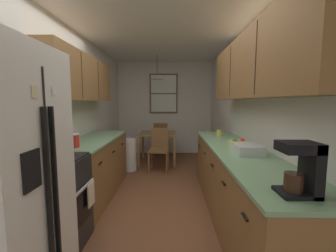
{
  "coord_description": "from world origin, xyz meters",
  "views": [
    {
      "loc": [
        0.2,
        -2.58,
        1.46
      ],
      "look_at": [
        0.13,
        1.44,
        1.01
      ],
      "focal_mm": 23.47,
      "sensor_mm": 36.0,
      "label": 1
    }
  ],
  "objects_px": {
    "coffee_maker": "(303,168)",
    "fruit_bowl": "(238,143)",
    "dish_rack": "(248,149)",
    "storage_canister": "(74,140)",
    "dining_chair_near": "(159,147)",
    "microwave_over_range": "(30,85)",
    "stove_range": "(49,204)",
    "trash_bin": "(129,155)",
    "mug_by_coffeemaker": "(219,133)",
    "dining_chair_far": "(161,138)",
    "dining_table": "(157,137)"
  },
  "relations": [
    {
      "from": "trash_bin",
      "to": "fruit_bowl",
      "type": "bearing_deg",
      "value": -44.92
    },
    {
      "from": "mug_by_coffeemaker",
      "to": "dining_chair_far",
      "type": "bearing_deg",
      "value": 115.14
    },
    {
      "from": "storage_canister",
      "to": "mug_by_coffeemaker",
      "type": "distance_m",
      "value": 2.17
    },
    {
      "from": "coffee_maker",
      "to": "storage_canister",
      "type": "bearing_deg",
      "value": 145.79
    },
    {
      "from": "coffee_maker",
      "to": "microwave_over_range",
      "type": "bearing_deg",
      "value": 160.84
    },
    {
      "from": "storage_canister",
      "to": "coffee_maker",
      "type": "xyz_separation_m",
      "value": [
        1.99,
        -1.35,
        0.08
      ]
    },
    {
      "from": "dining_chair_far",
      "to": "mug_by_coffeemaker",
      "type": "relative_size",
      "value": 8.17
    },
    {
      "from": "mug_by_coffeemaker",
      "to": "storage_canister",
      "type": "bearing_deg",
      "value": -155.53
    },
    {
      "from": "microwave_over_range",
      "to": "storage_canister",
      "type": "distance_m",
      "value": 0.89
    },
    {
      "from": "trash_bin",
      "to": "coffee_maker",
      "type": "height_order",
      "value": "coffee_maker"
    },
    {
      "from": "stove_range",
      "to": "coffee_maker",
      "type": "relative_size",
      "value": 3.4
    },
    {
      "from": "dining_chair_near",
      "to": "trash_bin",
      "type": "relative_size",
      "value": 1.32
    },
    {
      "from": "stove_range",
      "to": "dining_chair_far",
      "type": "xyz_separation_m",
      "value": [
        0.9,
        3.79,
        0.03
      ]
    },
    {
      "from": "dining_table",
      "to": "coffee_maker",
      "type": "bearing_deg",
      "value": -73.77
    },
    {
      "from": "microwave_over_range",
      "to": "stove_range",
      "type": "bearing_deg",
      "value": -0.03
    },
    {
      "from": "storage_canister",
      "to": "dining_table",
      "type": "bearing_deg",
      "value": 71.27
    },
    {
      "from": "microwave_over_range",
      "to": "storage_canister",
      "type": "bearing_deg",
      "value": 80.19
    },
    {
      "from": "dining_chair_near",
      "to": "dining_chair_far",
      "type": "distance_m",
      "value": 1.27
    },
    {
      "from": "microwave_over_range",
      "to": "mug_by_coffeemaker",
      "type": "xyz_separation_m",
      "value": [
        2.08,
        1.52,
        -0.66
      ]
    },
    {
      "from": "dining_table",
      "to": "storage_canister",
      "type": "distance_m",
      "value": 2.7
    },
    {
      "from": "storage_canister",
      "to": "mug_by_coffeemaker",
      "type": "xyz_separation_m",
      "value": [
        1.97,
        0.9,
        -0.03
      ]
    },
    {
      "from": "dining_table",
      "to": "mug_by_coffeemaker",
      "type": "height_order",
      "value": "mug_by_coffeemaker"
    },
    {
      "from": "microwave_over_range",
      "to": "coffee_maker",
      "type": "xyz_separation_m",
      "value": [
        2.1,
        -0.73,
        -0.54
      ]
    },
    {
      "from": "dining_chair_far",
      "to": "mug_by_coffeemaker",
      "type": "distance_m",
      "value": 2.55
    },
    {
      "from": "microwave_over_range",
      "to": "coffee_maker",
      "type": "relative_size",
      "value": 1.95
    },
    {
      "from": "dining_chair_near",
      "to": "trash_bin",
      "type": "height_order",
      "value": "dining_chair_near"
    },
    {
      "from": "dining_chair_near",
      "to": "fruit_bowl",
      "type": "bearing_deg",
      "value": -57.12
    },
    {
      "from": "stove_range",
      "to": "fruit_bowl",
      "type": "relative_size",
      "value": 4.49
    },
    {
      "from": "dining_chair_near",
      "to": "dish_rack",
      "type": "bearing_deg",
      "value": -63.45
    },
    {
      "from": "storage_canister",
      "to": "stove_range",
      "type": "bearing_deg",
      "value": -89.49
    },
    {
      "from": "stove_range",
      "to": "fruit_bowl",
      "type": "distance_m",
      "value": 2.25
    },
    {
      "from": "dining_chair_near",
      "to": "dining_chair_far",
      "type": "height_order",
      "value": "same"
    },
    {
      "from": "dining_table",
      "to": "coffee_maker",
      "type": "height_order",
      "value": "coffee_maker"
    },
    {
      "from": "dining_chair_near",
      "to": "storage_canister",
      "type": "xyz_separation_m",
      "value": [
        -0.94,
        -1.9,
        0.49
      ]
    },
    {
      "from": "dining_chair_near",
      "to": "storage_canister",
      "type": "height_order",
      "value": "storage_canister"
    },
    {
      "from": "dining_chair_near",
      "to": "coffee_maker",
      "type": "xyz_separation_m",
      "value": [
        1.05,
        -3.25,
        0.57
      ]
    },
    {
      "from": "dining_chair_far",
      "to": "coffee_maker",
      "type": "bearing_deg",
      "value": -76.49
    },
    {
      "from": "coffee_maker",
      "to": "dish_rack",
      "type": "distance_m",
      "value": 1.07
    },
    {
      "from": "dining_chair_near",
      "to": "trash_bin",
      "type": "bearing_deg",
      "value": 178.34
    },
    {
      "from": "fruit_bowl",
      "to": "stove_range",
      "type": "bearing_deg",
      "value": -159.06
    },
    {
      "from": "storage_canister",
      "to": "coffee_maker",
      "type": "distance_m",
      "value": 2.41
    },
    {
      "from": "storage_canister",
      "to": "dining_chair_near",
      "type": "bearing_deg",
      "value": 63.72
    },
    {
      "from": "microwave_over_range",
      "to": "dining_chair_near",
      "type": "height_order",
      "value": "microwave_over_range"
    },
    {
      "from": "mug_by_coffeemaker",
      "to": "fruit_bowl",
      "type": "height_order",
      "value": "mug_by_coffeemaker"
    },
    {
      "from": "dining_chair_far",
      "to": "trash_bin",
      "type": "relative_size",
      "value": 1.32
    },
    {
      "from": "dining_chair_far",
      "to": "fruit_bowl",
      "type": "xyz_separation_m",
      "value": [
        1.16,
        -3.01,
        0.44
      ]
    },
    {
      "from": "stove_range",
      "to": "trash_bin",
      "type": "distance_m",
      "value": 2.56
    },
    {
      "from": "dining_chair_near",
      "to": "coffee_maker",
      "type": "height_order",
      "value": "coffee_maker"
    },
    {
      "from": "dining_table",
      "to": "dish_rack",
      "type": "xyz_separation_m",
      "value": [
        1.17,
        -2.82,
        0.34
      ]
    },
    {
      "from": "coffee_maker",
      "to": "fruit_bowl",
      "type": "height_order",
      "value": "coffee_maker"
    }
  ]
}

